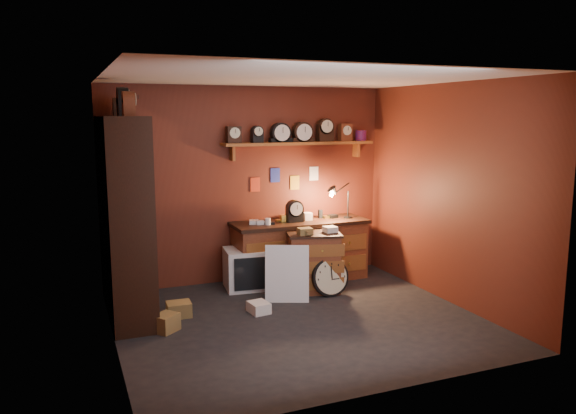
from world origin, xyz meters
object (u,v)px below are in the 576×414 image
Objects in this scene: low_cabinet at (313,259)px; shelving_unit at (122,209)px; workbench at (300,247)px; big_round_clock at (330,277)px.

shelving_unit is at bearing -164.94° from low_cabinet.
workbench is at bearing 11.47° from shelving_unit.
workbench is 2.18× the size of low_cabinet.
big_round_clock is (0.11, -0.30, -0.18)m from low_cabinet.
low_cabinet is at bearing -0.05° from shelving_unit.
workbench is (2.44, 0.49, -0.78)m from shelving_unit.
low_cabinet is 1.75× the size of big_round_clock.
shelving_unit is 2.73m from big_round_clock.
shelving_unit is 5.12× the size of big_round_clock.
shelving_unit reaches higher than big_round_clock.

